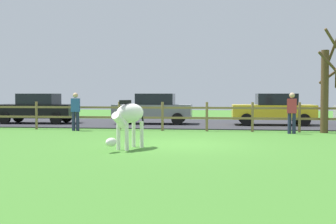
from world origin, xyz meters
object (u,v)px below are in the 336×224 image
parked_car_grey (153,108)px  parked_car_black (37,108)px  visitor_left_of_tree (75,110)px  zebra (129,117)px  parked_car_yellow (274,109)px  bare_tree (326,86)px  visitor_right_of_tree (292,111)px

parked_car_grey → parked_car_black: same height
visitor_left_of_tree → zebra: bearing=-57.8°
parked_car_black → parked_car_yellow: (12.22, 0.38, 0.00)m
zebra → parked_car_grey: parked_car_grey is taller
bare_tree → parked_car_yellow: size_ratio=1.03×
parked_car_grey → visitor_right_of_tree: 7.68m
bare_tree → parked_car_yellow: 4.25m
parked_car_grey → visitor_right_of_tree: size_ratio=2.47×
parked_car_grey → visitor_left_of_tree: (-2.70, -4.13, 0.06)m
bare_tree → zebra: bearing=-137.2°
bare_tree → parked_car_black: (-13.92, 3.36, -1.08)m
parked_car_grey → parked_car_black: bearing=-176.3°
zebra → visitor_right_of_tree: 7.79m
parked_car_grey → parked_car_yellow: bearing=-0.2°
parked_car_yellow → bare_tree: bearing=-65.4°
zebra → visitor_left_of_tree: 6.96m
bare_tree → visitor_right_of_tree: (-1.42, -0.57, -1.02)m
bare_tree → visitor_left_of_tree: 10.52m
zebra → parked_car_yellow: (5.05, 9.99, -0.08)m
zebra → visitor_right_of_tree: bearing=46.8°
visitor_left_of_tree → visitor_right_of_tree: same height
parked_car_yellow → parked_car_grey: bearing=179.8°
parked_car_yellow → visitor_right_of_tree: visitor_right_of_tree is taller
zebra → parked_car_grey: size_ratio=0.46×
bare_tree → visitor_right_of_tree: bare_tree is taller
parked_car_yellow → visitor_left_of_tree: bearing=-154.9°
parked_car_grey → parked_car_yellow: same height
bare_tree → parked_car_yellow: (-1.71, 3.74, -1.08)m
bare_tree → parked_car_grey: size_ratio=1.03×
parked_car_black → visitor_left_of_tree: visitor_left_of_tree is taller
parked_car_yellow → visitor_right_of_tree: (0.29, -4.31, 0.06)m
zebra → visitor_left_of_tree: size_ratio=1.13×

